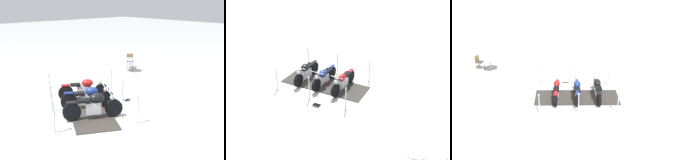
{
  "view_description": "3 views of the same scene",
  "coord_description": "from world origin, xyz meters",
  "views": [
    {
      "loc": [
        -8.33,
        6.05,
        4.16
      ],
      "look_at": [
        -0.02,
        -1.21,
        0.94
      ],
      "focal_mm": 45.23,
      "sensor_mm": 36.0,
      "label": 1
    },
    {
      "loc": [
        0.66,
        -11.6,
        6.72
      ],
      "look_at": [
        0.7,
        -1.39,
        1.04
      ],
      "focal_mm": 43.32,
      "sensor_mm": 36.0,
      "label": 2
    },
    {
      "loc": [
        6.04,
        10.3,
        7.11
      ],
      "look_at": [
        0.36,
        -0.73,
        0.77
      ],
      "focal_mm": 43.41,
      "sensor_mm": 36.0,
      "label": 3
    }
  ],
  "objects": [
    {
      "name": "stanchion_left_front",
      "position": [
        -0.99,
        2.06,
        0.34
      ],
      "size": [
        0.35,
        0.35,
        1.12
      ],
      "color": "silver",
      "rests_on": "ground_plane"
    },
    {
      "name": "display_platform",
      "position": [
        0.0,
        0.0,
        0.02
      ],
      "size": [
        4.47,
        3.25,
        0.03
      ],
      "primitive_type": "cube",
      "rotation": [
        0.0,
        0.0,
        -0.47
      ],
      "color": "#38332D",
      "rests_on": "ground_plane"
    },
    {
      "name": "stanchion_right_rear",
      "position": [
        0.99,
        -2.06,
        0.38
      ],
      "size": [
        0.29,
        0.29,
        1.05
      ],
      "color": "silver",
      "rests_on": "ground_plane"
    },
    {
      "name": "stanchion_right_mid",
      "position": [
        -0.63,
        -1.24,
        0.36
      ],
      "size": [
        0.34,
        0.34,
        1.13
      ],
      "color": "silver",
      "rests_on": "ground_plane"
    },
    {
      "name": "motorcycle_navy",
      "position": [
        -0.02,
        -0.04,
        0.49
      ],
      "size": [
        1.17,
        1.9,
        0.93
      ],
      "rotation": [
        0.0,
        0.0,
        -2.07
      ],
      "color": "black",
      "rests_on": "display_platform"
    },
    {
      "name": "stanchion_right_front",
      "position": [
        -2.24,
        -0.43,
        0.37
      ],
      "size": [
        0.28,
        0.28,
        1.04
      ],
      "color": "silver",
      "rests_on": "ground_plane"
    },
    {
      "name": "stanchion_left_mid",
      "position": [
        0.63,
        1.24,
        0.38
      ],
      "size": [
        0.29,
        0.29,
        1.07
      ],
      "color": "silver",
      "rests_on": "ground_plane"
    },
    {
      "name": "stanchion_left_rear",
      "position": [
        2.24,
        0.43,
        0.31
      ],
      "size": [
        0.34,
        0.34,
        1.03
      ],
      "color": "silver",
      "rests_on": "ground_plane"
    },
    {
      "name": "motorcycle_maroon",
      "position": [
        0.9,
        -0.49,
        0.48
      ],
      "size": [
        1.17,
        1.92,
        0.93
      ],
      "rotation": [
        0.0,
        0.0,
        -2.09
      ],
      "color": "black",
      "rests_on": "display_platform"
    },
    {
      "name": "ground_plane",
      "position": [
        0.0,
        0.0,
        0.0
      ],
      "size": [
        80.0,
        80.0,
        0.0
      ],
      "primitive_type": "plane",
      "color": "silver"
    },
    {
      "name": "info_placard",
      "position": [
        -0.28,
        -1.78,
        0.06
      ],
      "size": [
        0.4,
        0.35,
        0.2
      ],
      "rotation": [
        0.0,
        0.0,
        2.67
      ],
      "color": "#333338",
      "rests_on": "ground_plane"
    },
    {
      "name": "cafe_chair_near_table",
      "position": [
        3.66,
        -5.88,
        0.52
      ],
      "size": [
        0.57,
        0.57,
        0.88
      ],
      "rotation": [
        0.0,
        0.0,
        2.36
      ],
      "color": "olive",
      "rests_on": "ground_plane"
    },
    {
      "name": "motorcycle_black",
      "position": [
        -0.93,
        0.43,
        0.52
      ],
      "size": [
        1.12,
        1.98,
        0.95
      ],
      "rotation": [
        0.0,
        0.0,
        -2.03
      ],
      "color": "black",
      "rests_on": "display_platform"
    },
    {
      "name": "cafe_table",
      "position": [
        3.08,
        -5.3,
        0.57
      ],
      "size": [
        0.89,
        0.89,
        0.75
      ],
      "color": "#B7B7BC",
      "rests_on": "ground_plane"
    }
  ]
}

